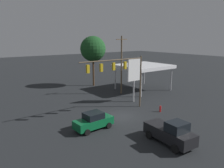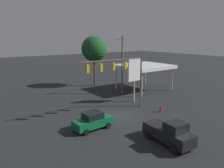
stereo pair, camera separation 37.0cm
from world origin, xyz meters
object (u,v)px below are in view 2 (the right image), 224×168
at_px(utility_pole, 122,64).
at_px(pickup_parked, 169,133).
at_px(price_sign, 134,71).
at_px(sedan_waiting, 93,121).
at_px(traffic_signal_assembly, 119,70).
at_px(fire_hydrant, 160,109).
at_px(street_tree, 94,49).

height_order(utility_pole, pickup_parked, utility_pole).
bearing_deg(price_sign, utility_pole, -107.81).
distance_m(pickup_parked, sedan_waiting, 8.32).
height_order(traffic_signal_assembly, pickup_parked, traffic_signal_assembly).
distance_m(price_sign, pickup_parked, 14.58).
bearing_deg(pickup_parked, traffic_signal_assembly, 174.62).
distance_m(utility_pole, fire_hydrant, 12.09).
distance_m(traffic_signal_assembly, sedan_waiting, 8.01).
relative_size(utility_pole, price_sign, 1.49).
distance_m(price_sign, sedan_waiting, 12.51).
distance_m(traffic_signal_assembly, fire_hydrant, 7.77).
distance_m(price_sign, fire_hydrant, 7.30).
xyz_separation_m(traffic_signal_assembly, fire_hydrant, (-4.57, 3.39, -5.28)).
xyz_separation_m(sedan_waiting, fire_hydrant, (-10.36, 0.59, -0.51)).
height_order(traffic_signal_assembly, street_tree, street_tree).
height_order(utility_pole, fire_hydrant, utility_pole).
relative_size(price_sign, pickup_parked, 1.29).
height_order(traffic_signal_assembly, fire_hydrant, traffic_signal_assembly).
bearing_deg(utility_pole, price_sign, 72.19).
xyz_separation_m(utility_pole, price_sign, (1.62, 5.05, -0.55)).
bearing_deg(price_sign, pickup_parked, 62.12).
bearing_deg(price_sign, sedan_waiting, 26.00).
height_order(price_sign, sedan_waiting, price_sign).
bearing_deg(street_tree, traffic_signal_assembly, 69.35).
bearing_deg(traffic_signal_assembly, street_tree, -110.65).
relative_size(utility_pole, street_tree, 1.00).
bearing_deg(sedan_waiting, price_sign, -156.51).
distance_m(price_sign, street_tree, 14.09).
height_order(price_sign, street_tree, street_tree).
xyz_separation_m(traffic_signal_assembly, sedan_waiting, (5.79, 2.80, -4.77)).
bearing_deg(fire_hydrant, pickup_parked, 46.71).
bearing_deg(utility_pole, sedan_waiting, 39.83).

